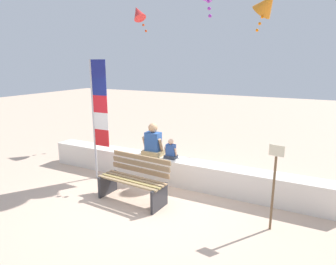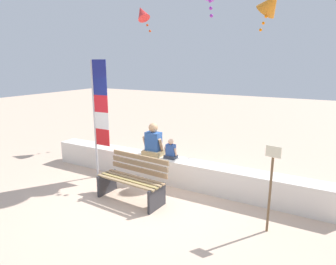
{
  "view_description": "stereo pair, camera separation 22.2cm",
  "coord_description": "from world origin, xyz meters",
  "px_view_note": "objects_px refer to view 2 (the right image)",
  "views": [
    {
      "loc": [
        2.78,
        -4.78,
        2.71
      ],
      "look_at": [
        -0.16,
        0.94,
        1.18
      ],
      "focal_mm": 31.29,
      "sensor_mm": 36.0,
      "label": 1
    },
    {
      "loc": [
        2.98,
        -4.67,
        2.71
      ],
      "look_at": [
        -0.16,
        0.94,
        1.18
      ],
      "focal_mm": 31.29,
      "sensor_mm": 36.0,
      "label": 2
    }
  ],
  "objects_px": {
    "kite_orange": "(271,3)",
    "park_bench": "(133,180)",
    "person_adult": "(153,143)",
    "kite_red": "(142,13)",
    "sign_post": "(271,183)",
    "person_child": "(171,151)",
    "flag_banner": "(99,110)"
  },
  "relations": [
    {
      "from": "person_adult",
      "to": "kite_red",
      "type": "distance_m",
      "value": 4.86
    },
    {
      "from": "person_adult",
      "to": "kite_red",
      "type": "bearing_deg",
      "value": 127.4
    },
    {
      "from": "kite_orange",
      "to": "sign_post",
      "type": "height_order",
      "value": "kite_orange"
    },
    {
      "from": "flag_banner",
      "to": "sign_post",
      "type": "bearing_deg",
      "value": -6.37
    },
    {
      "from": "park_bench",
      "to": "kite_red",
      "type": "xyz_separation_m",
      "value": [
        -2.34,
        3.92,
        3.87
      ]
    },
    {
      "from": "person_child",
      "to": "sign_post",
      "type": "xyz_separation_m",
      "value": [
        2.38,
        -1.03,
        0.1
      ]
    },
    {
      "from": "park_bench",
      "to": "sign_post",
      "type": "height_order",
      "value": "sign_post"
    },
    {
      "from": "person_adult",
      "to": "kite_orange",
      "type": "height_order",
      "value": "kite_orange"
    },
    {
      "from": "person_child",
      "to": "flag_banner",
      "type": "bearing_deg",
      "value": -159.42
    },
    {
      "from": "person_child",
      "to": "person_adult",
      "type": "bearing_deg",
      "value": -179.95
    },
    {
      "from": "flag_banner",
      "to": "kite_orange",
      "type": "height_order",
      "value": "kite_orange"
    },
    {
      "from": "kite_orange",
      "to": "park_bench",
      "type": "bearing_deg",
      "value": -109.34
    },
    {
      "from": "person_child",
      "to": "kite_red",
      "type": "relative_size",
      "value": 0.52
    },
    {
      "from": "sign_post",
      "to": "park_bench",
      "type": "bearing_deg",
      "value": -177.29
    },
    {
      "from": "park_bench",
      "to": "flag_banner",
      "type": "xyz_separation_m",
      "value": [
        -1.33,
        0.56,
        1.25
      ]
    },
    {
      "from": "park_bench",
      "to": "person_child",
      "type": "relative_size",
      "value": 3.16
    },
    {
      "from": "person_child",
      "to": "sign_post",
      "type": "distance_m",
      "value": 2.59
    },
    {
      "from": "park_bench",
      "to": "flag_banner",
      "type": "relative_size",
      "value": 0.52
    },
    {
      "from": "kite_red",
      "to": "kite_orange",
      "type": "bearing_deg",
      "value": 7.94
    },
    {
      "from": "person_adult",
      "to": "kite_orange",
      "type": "relative_size",
      "value": 0.67
    },
    {
      "from": "flag_banner",
      "to": "sign_post",
      "type": "relative_size",
      "value": 1.9
    },
    {
      "from": "person_child",
      "to": "kite_red",
      "type": "xyz_separation_m",
      "value": [
        -2.58,
        2.77,
        3.52
      ]
    },
    {
      "from": "person_child",
      "to": "kite_orange",
      "type": "bearing_deg",
      "value": 68.18
    },
    {
      "from": "person_adult",
      "to": "sign_post",
      "type": "height_order",
      "value": "sign_post"
    },
    {
      "from": "park_bench",
      "to": "kite_orange",
      "type": "height_order",
      "value": "kite_orange"
    },
    {
      "from": "person_adult",
      "to": "person_child",
      "type": "height_order",
      "value": "person_adult"
    },
    {
      "from": "person_adult",
      "to": "person_child",
      "type": "xyz_separation_m",
      "value": [
        0.47,
        0.0,
        -0.12
      ]
    },
    {
      "from": "flag_banner",
      "to": "kite_orange",
      "type": "distance_m",
      "value": 5.53
    },
    {
      "from": "park_bench",
      "to": "person_child",
      "type": "xyz_separation_m",
      "value": [
        0.24,
        1.15,
        0.35
      ]
    },
    {
      "from": "kite_red",
      "to": "person_child",
      "type": "bearing_deg",
      "value": -47.0
    },
    {
      "from": "person_adult",
      "to": "kite_orange",
      "type": "xyz_separation_m",
      "value": [
        1.79,
        3.32,
        3.42
      ]
    },
    {
      "from": "person_adult",
      "to": "kite_red",
      "type": "height_order",
      "value": "kite_red"
    }
  ]
}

